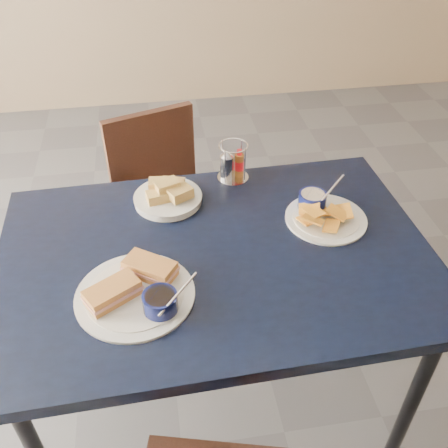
{
  "coord_description": "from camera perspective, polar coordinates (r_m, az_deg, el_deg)",
  "views": [
    {
      "loc": [
        0.01,
        -1.19,
        1.73
      ],
      "look_at": [
        0.19,
        -0.08,
        0.82
      ],
      "focal_mm": 40.0,
      "sensor_mm": 36.0,
      "label": 1
    }
  ],
  "objects": [
    {
      "name": "dining_table",
      "position": [
        1.5,
        -0.89,
        -5.0
      ],
      "size": [
        1.28,
        0.87,
        0.75
      ],
      "color": "black",
      "rests_on": "ground"
    },
    {
      "name": "plantain_plate",
      "position": [
        1.61,
        10.98,
        1.42
      ],
      "size": [
        0.26,
        0.26,
        0.12
      ],
      "color": "white",
      "rests_on": "dining_table"
    },
    {
      "name": "chair_far",
      "position": [
        2.18,
        -6.42,
        3.48
      ],
      "size": [
        0.48,
        0.48,
        0.82
      ],
      "color": "black",
      "rests_on": "ground"
    },
    {
      "name": "ground",
      "position": [
        2.11,
        -5.69,
        -16.61
      ],
      "size": [
        6.0,
        6.0,
        0.0
      ],
      "primitive_type": "plane",
      "color": "#4E4E53",
      "rests_on": "ground"
    },
    {
      "name": "condiment_caddy",
      "position": [
        1.74,
        0.89,
        6.82
      ],
      "size": [
        0.11,
        0.11,
        0.14
      ],
      "color": "silver",
      "rests_on": "dining_table"
    },
    {
      "name": "sandwich_plate",
      "position": [
        1.34,
        -9.81,
        -7.4
      ],
      "size": [
        0.32,
        0.32,
        0.12
      ],
      "color": "white",
      "rests_on": "dining_table"
    },
    {
      "name": "bread_basket",
      "position": [
        1.65,
        -6.42,
        3.29
      ],
      "size": [
        0.22,
        0.22,
        0.08
      ],
      "color": "white",
      "rests_on": "dining_table"
    }
  ]
}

